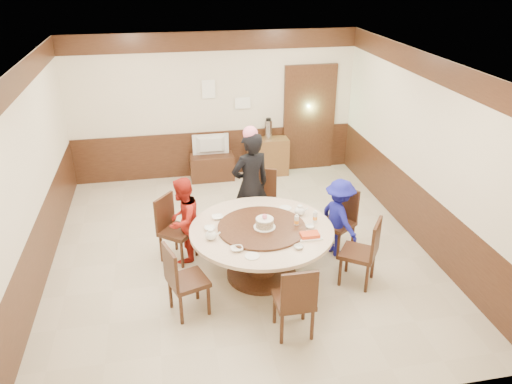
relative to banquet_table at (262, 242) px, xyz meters
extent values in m
plane|color=beige|center=(-0.19, 0.69, -0.53)|extent=(6.00, 6.00, 0.00)
plane|color=silver|center=(-0.19, 0.69, 2.27)|extent=(6.00, 6.00, 0.00)
cube|color=beige|center=(-0.19, 3.69, 0.87)|extent=(5.50, 0.04, 2.80)
cube|color=beige|center=(-0.19, -2.31, 0.87)|extent=(5.50, 0.04, 2.80)
cube|color=beige|center=(-2.94, 0.69, 0.87)|extent=(0.04, 6.00, 2.80)
cube|color=beige|center=(2.56, 0.69, 0.87)|extent=(0.04, 6.00, 2.80)
cube|color=#3A1F12|center=(-0.19, 0.69, -0.08)|extent=(5.50, 6.00, 0.90)
cube|color=#3A1F12|center=(-0.19, 0.69, 2.09)|extent=(5.50, 6.00, 0.35)
cube|color=#3A1F12|center=(1.71, 3.64, 0.52)|extent=(1.05, 0.08, 2.18)
cube|color=#88D29C|center=(1.71, 3.66, 0.52)|extent=(0.88, 0.02, 2.05)
cylinder|color=#3A1F12|center=(0.00, 0.00, -0.50)|extent=(0.96, 0.96, 0.06)
cylinder|color=#3A1F12|center=(0.00, 0.00, -0.18)|extent=(0.39, 0.39, 0.65)
cylinder|color=beige|center=(0.00, 0.00, 0.19)|extent=(1.93, 1.93, 0.05)
cylinder|color=#3A1F12|center=(0.00, 0.00, 0.23)|extent=(1.18, 1.18, 0.03)
cube|color=#3A1F12|center=(1.23, 0.44, -0.08)|extent=(0.61, 0.61, 0.06)
cube|color=#3A1F12|center=(1.40, 0.56, 0.19)|extent=(0.27, 0.37, 0.50)
cube|color=#3A1F12|center=(1.23, 0.44, -0.32)|extent=(0.36, 0.36, 0.42)
cube|color=#3A1F12|center=(0.26, 1.30, -0.08)|extent=(0.57, 0.57, 0.06)
cube|color=#3A1F12|center=(0.34, 1.49, 0.19)|extent=(0.41, 0.19, 0.50)
cube|color=#3A1F12|center=(0.26, 1.30, -0.32)|extent=(0.36, 0.36, 0.42)
cube|color=#3A1F12|center=(-1.10, 0.65, -0.08)|extent=(0.62, 0.62, 0.06)
cube|color=#3A1F12|center=(-1.26, 0.78, 0.19)|extent=(0.29, 0.36, 0.50)
cube|color=#3A1F12|center=(-1.10, 0.65, -0.32)|extent=(0.36, 0.36, 0.42)
cube|color=#3A1F12|center=(-1.03, -0.58, -0.08)|extent=(0.56, 0.56, 0.06)
cube|color=#3A1F12|center=(-1.23, -0.65, 0.19)|extent=(0.17, 0.41, 0.50)
cube|color=#3A1F12|center=(-1.03, -0.58, -0.32)|extent=(0.36, 0.36, 0.42)
cube|color=#3A1F12|center=(0.14, -1.19, -0.08)|extent=(0.44, 0.44, 0.06)
cube|color=#3A1F12|center=(0.14, -1.40, 0.19)|extent=(0.42, 0.04, 0.50)
cube|color=#3A1F12|center=(0.14, -1.19, -0.32)|extent=(0.36, 0.36, 0.42)
cube|color=#3A1F12|center=(1.24, -0.39, -0.08)|extent=(0.61, 0.61, 0.06)
cube|color=#3A1F12|center=(1.41, -0.51, 0.19)|extent=(0.27, 0.37, 0.50)
cube|color=#3A1F12|center=(1.24, -0.39, -0.32)|extent=(0.36, 0.36, 0.42)
imported|color=black|center=(0.05, 1.12, 0.33)|extent=(0.72, 0.58, 1.72)
imported|color=#B22117|center=(-1.01, 0.63, 0.10)|extent=(0.74, 0.78, 1.27)
imported|color=#161892|center=(1.22, 0.36, 0.06)|extent=(0.64, 0.86, 1.19)
cylinder|color=white|center=(0.03, -0.03, 0.25)|extent=(0.29, 0.29, 0.01)
cylinder|color=tan|center=(0.03, -0.03, 0.31)|extent=(0.23, 0.23, 0.11)
cylinder|color=white|center=(0.03, -0.03, 0.37)|extent=(0.24, 0.24, 0.01)
sphere|color=pink|center=(0.03, -0.03, 0.41)|extent=(0.07, 0.07, 0.07)
ellipsoid|color=white|center=(-0.70, -0.16, 0.28)|extent=(0.17, 0.15, 0.13)
ellipsoid|color=white|center=(0.60, 0.28, 0.28)|extent=(0.17, 0.15, 0.13)
imported|color=white|center=(-0.55, 0.38, 0.24)|extent=(0.16, 0.16, 0.04)
imported|color=white|center=(0.35, -0.58, 0.24)|extent=(0.12, 0.12, 0.04)
imported|color=white|center=(-0.41, -0.47, 0.24)|extent=(0.15, 0.15, 0.04)
imported|color=white|center=(0.64, -0.11, 0.24)|extent=(0.12, 0.12, 0.04)
imported|color=white|center=(-0.68, 0.10, 0.23)|extent=(0.14, 0.14, 0.04)
cylinder|color=white|center=(-0.25, -0.65, 0.22)|extent=(0.18, 0.18, 0.01)
cylinder|color=white|center=(0.45, 0.50, 0.22)|extent=(0.18, 0.18, 0.01)
cube|color=white|center=(0.56, -0.35, 0.23)|extent=(0.30, 0.20, 0.02)
cube|color=red|center=(0.56, -0.35, 0.26)|extent=(0.24, 0.15, 0.04)
cylinder|color=white|center=(0.47, -0.04, 0.30)|extent=(0.06, 0.06, 0.16)
cylinder|color=white|center=(0.74, 0.02, 0.30)|extent=(0.06, 0.06, 0.16)
cube|color=#3A1F12|center=(-0.30, 3.44, -0.28)|extent=(0.85, 0.45, 0.50)
imported|color=gray|center=(-0.30, 3.44, 0.17)|extent=(0.71, 0.10, 0.41)
cube|color=brown|center=(0.83, 3.47, -0.16)|extent=(0.80, 0.40, 0.75)
cylinder|color=silver|center=(0.84, 3.47, 0.41)|extent=(0.15, 0.15, 0.38)
cube|color=white|center=(-0.29, 3.64, 1.22)|extent=(0.25, 0.00, 0.35)
cube|color=white|center=(0.36, 3.64, 0.92)|extent=(0.30, 0.00, 0.22)
camera|label=1|loc=(-1.17, -5.67, 3.53)|focal=35.00mm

